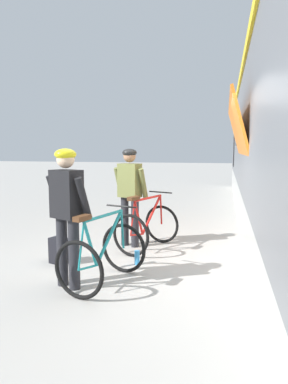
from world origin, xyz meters
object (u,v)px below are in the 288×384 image
(cyclist_near_in_dark, at_px, (67,206))
(backpack_on_platform, at_px, (59,251))
(cyclist_far_in_olive, at_px, (130,188))
(water_bottle_near_the_bikes, at_px, (137,258))
(bicycle_far_red, at_px, (147,227))
(bicycle_near_teal, at_px, (103,255))

(cyclist_near_in_dark, distance_m, backpack_on_platform, 1.31)
(cyclist_far_in_olive, bearing_deg, water_bottle_near_the_bikes, -68.65)
(bicycle_far_red, relative_size, water_bottle_near_the_bikes, 5.78)
(cyclist_near_in_dark, xyz_separation_m, cyclist_far_in_olive, (0.25, 2.02, 0.00))
(backpack_on_platform, bearing_deg, cyclist_far_in_olive, 74.88)
(bicycle_near_teal, distance_m, water_bottle_near_the_bikes, 0.95)
(cyclist_far_in_olive, xyz_separation_m, water_bottle_near_the_bikes, (0.38, -0.98, -0.95))
(cyclist_far_in_olive, distance_m, bicycle_near_teal, 1.96)
(bicycle_far_red, relative_size, backpack_on_platform, 3.11)
(cyclist_far_in_olive, relative_size, backpack_on_platform, 4.40)
(backpack_on_platform, bearing_deg, bicycle_near_teal, -15.46)
(cyclist_far_in_olive, bearing_deg, bicycle_far_red, -21.67)
(cyclist_far_in_olive, distance_m, water_bottle_near_the_bikes, 1.41)
(bicycle_near_teal, distance_m, bicycle_far_red, 1.72)
(bicycle_near_teal, bearing_deg, water_bottle_near_the_bikes, 74.99)
(bicycle_far_red, bearing_deg, backpack_on_platform, -137.55)
(bicycle_far_red, xyz_separation_m, water_bottle_near_the_bikes, (0.03, -0.84, -0.29))
(cyclist_near_in_dark, height_order, cyclist_far_in_olive, same)
(cyclist_near_in_dark, bearing_deg, bicycle_near_teal, 22.79)
(cyclist_near_in_dark, distance_m, bicycle_far_red, 2.08)
(cyclist_near_in_dark, xyz_separation_m, bicycle_far_red, (0.60, 1.88, -0.65))
(cyclist_far_in_olive, bearing_deg, backpack_on_platform, -124.04)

